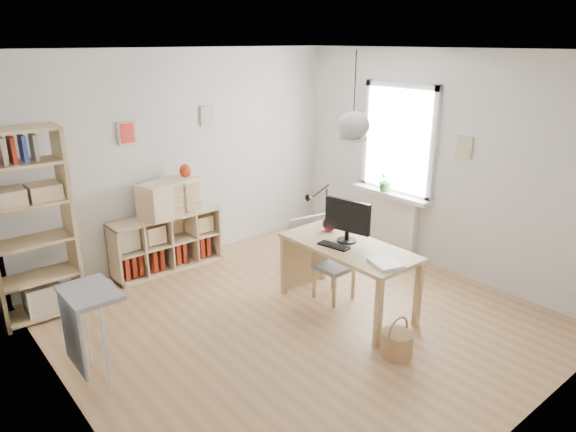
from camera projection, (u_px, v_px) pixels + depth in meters
ground at (299, 319)px, 5.39m from camera, size 4.50×4.50×0.00m
room_shell at (353, 125)px, 4.96m from camera, size 4.50×4.50×4.50m
window_unit at (399, 140)px, 6.67m from camera, size 0.07×1.16×1.46m
radiator at (391, 224)px, 7.02m from camera, size 0.10×0.80×0.80m
windowsill at (391, 194)px, 6.85m from camera, size 0.22×1.20×0.06m
desk at (348, 253)px, 5.40m from camera, size 0.70×1.50×0.75m
cube_shelf at (164, 246)px, 6.53m from camera, size 1.40×0.38×0.72m
tall_bookshelf at (28, 219)px, 5.12m from camera, size 0.80×0.38×2.00m
side_table at (84, 313)px, 4.20m from camera, size 0.40×0.55×0.85m
chair at (331, 263)px, 5.74m from camera, size 0.37×0.37×0.74m
wicker_basket at (397, 343)px, 4.74m from camera, size 0.30×0.29×0.40m
storage_chest at (318, 251)px, 6.64m from camera, size 0.67×0.73×0.61m
monitor at (347, 218)px, 5.39m from camera, size 0.21×0.52×0.46m
keyboard at (334, 246)px, 5.33m from camera, size 0.19×0.36×0.02m
task_lamp at (317, 203)px, 5.72m from camera, size 0.42×0.16×0.45m
yarn_ball at (330, 224)px, 5.75m from camera, size 0.16×0.16×0.16m
paper_tray at (386, 263)px, 4.89m from camera, size 0.32×0.36×0.03m
drawer_chest at (169, 197)px, 6.35m from camera, size 0.81×0.52×0.43m
red_vase at (185, 171)px, 6.40m from camera, size 0.14×0.14×0.17m
potted_plant at (386, 180)px, 6.85m from camera, size 0.32×0.30×0.29m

